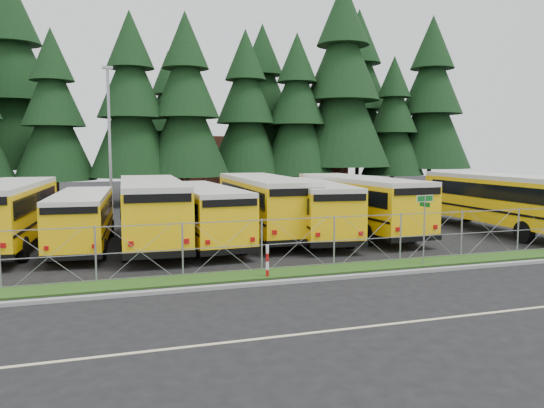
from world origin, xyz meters
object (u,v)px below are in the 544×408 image
Objects in this scene: bus_6 at (356,205)px; street_sign at (425,215)px; bus_1 at (83,221)px; bus_5 at (309,210)px; bus_3 at (201,215)px; bus_0 at (10,215)px; light_standard at (110,136)px; striped_bollard at (267,262)px; bus_2 at (151,213)px; bus_4 at (263,207)px; bus_east at (496,203)px.

street_sign is (-1.00, -8.03, 0.47)m from bus_6.
bus_5 is (11.17, -0.32, 0.15)m from bus_1.
bus_3 is 3.87× the size of street_sign.
bus_0 is 1.17× the size of light_standard.
bus_1 is at bearing 129.04° from striped_bollard.
bus_2 is at bearing -6.13° from bus_0.
street_sign is at bearing -36.03° from bus_2.
bus_1 is 0.83× the size of bus_4.
bus_5 is (2.19, -1.21, -0.12)m from bus_4.
light_standard is at bearing 120.54° from street_sign.
bus_0 is 8.83m from bus_3.
striped_bollard is at bearing -47.12° from bus_1.
striped_bollard is at bearing -178.83° from street_sign.
bus_2 is at bearing -174.45° from bus_5.
striped_bollard is at bearing -157.43° from bus_east.
street_sign is at bearing -68.72° from bus_5.
street_sign is (7.62, -7.38, 0.61)m from bus_3.
bus_east is 4.37× the size of street_sign.
bus_5 is (14.40, -1.42, -0.09)m from bus_0.
bus_east reaches higher than bus_5.
striped_bollard is at bearing -85.29° from bus_3.
bus_6 is 4.24× the size of street_sign.
bus_4 reaches higher than street_sign.
bus_3 is at bearing -179.12° from bus_6.
bus_0 reaches higher than street_sign.
bus_0 reaches higher than bus_5.
bus_4 reaches higher than bus_1.
striped_bollard is (-7.57, -8.16, -0.96)m from bus_6.
street_sign is 0.28× the size of light_standard.
striped_bollard is 21.06m from light_standard.
bus_east reaches higher than bus_4.
bus_3 is at bearing -72.01° from light_standard.
bus_3 is at bearing -5.83° from bus_0.
bus_1 reaches higher than striped_bollard.
bus_4 reaches higher than bus_3.
bus_2 is 12.67m from light_standard.
bus_east is 10.23× the size of striped_bollard.
bus_3 reaches higher than striped_bollard.
bus_6 is 8.10m from street_sign.
bus_6 is (8.62, 0.65, 0.14)m from bus_3.
bus_east is at bearing 22.79° from striped_bollard.
bus_5 is at bearing -1.46° from bus_3.
bus_1 is (3.23, -1.10, -0.24)m from bus_0.
bus_4 reaches higher than bus_6.
bus_4 is (8.98, 0.89, 0.27)m from bus_1.
bus_4 is 1.08× the size of bus_5.
bus_east reaches higher than bus_3.
bus_2 is at bearing 177.89° from bus_6.
bus_east is (10.75, -1.21, 0.14)m from bus_5.
light_standard reaches higher than bus_5.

